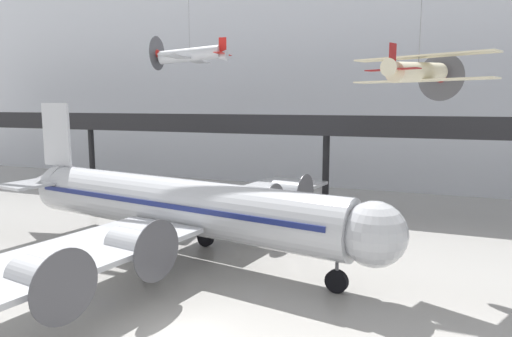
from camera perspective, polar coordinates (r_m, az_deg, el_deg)
name	(u,v)px	position (r m, az deg, el deg)	size (l,w,h in m)	color
ground_plane	(179,336)	(22.23, -9.55, -19.97)	(260.00, 260.00, 0.00)	#9E9B96
hangar_back_wall	(348,74)	(58.35, 11.42, 11.52)	(140.00, 3.00, 28.08)	silver
mezzanine_walkway	(324,131)	(46.35, 8.55, 4.64)	(110.00, 3.20, 9.32)	black
airliner_silver_main	(174,205)	(31.48, -10.20, -4.54)	(31.34, 35.98, 10.47)	#B7BABF
suspended_plane_silver_racer	(190,55)	(46.89, -8.28, 13.85)	(7.85, 9.60, 9.05)	silver
suspended_plane_cream_biplane	(418,71)	(28.10, 19.65, 11.37)	(8.04, 7.01, 12.07)	beige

